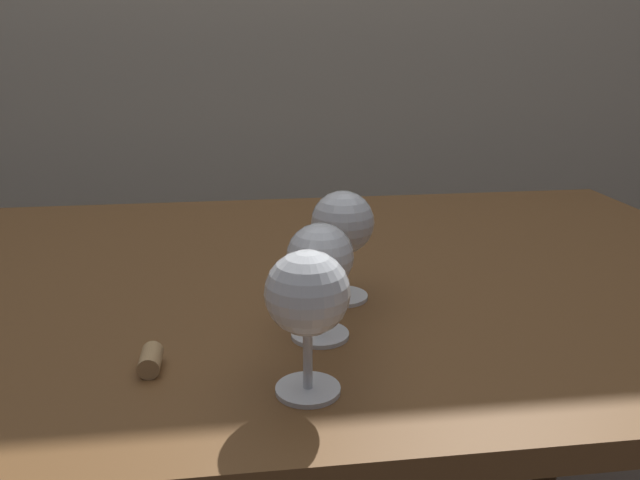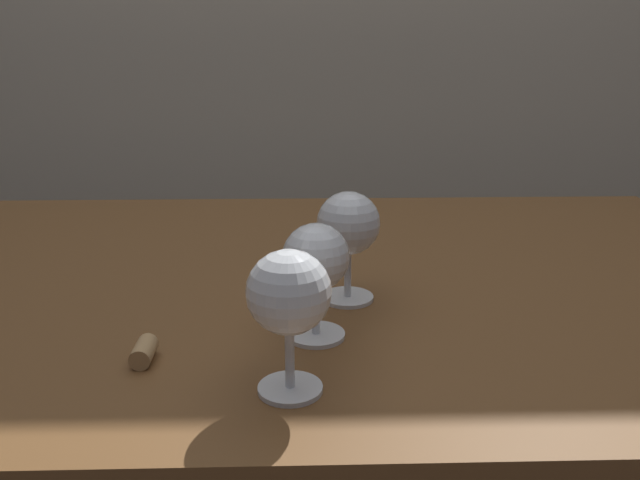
% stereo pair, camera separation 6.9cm
% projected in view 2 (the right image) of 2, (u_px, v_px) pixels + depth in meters
% --- Properties ---
extents(dining_table, '(1.42, 0.88, 0.75)m').
position_uv_depth(dining_table, '(306.00, 327.00, 0.95)').
color(dining_table, brown).
rests_on(dining_table, ground_plane).
extents(wine_glass_port, '(0.08, 0.08, 0.14)m').
position_uv_depth(wine_glass_port, '(294.00, 296.00, 0.58)').
color(wine_glass_port, white).
rests_on(wine_glass_port, dining_table).
extents(wine_glass_cabernet, '(0.07, 0.07, 0.13)m').
position_uv_depth(wine_glass_cabernet, '(320.00, 261.00, 0.69)').
color(wine_glass_cabernet, white).
rests_on(wine_glass_cabernet, dining_table).
extents(wine_glass_merlot, '(0.08, 0.08, 0.14)m').
position_uv_depth(wine_glass_merlot, '(352.00, 226.00, 0.79)').
color(wine_glass_merlot, white).
rests_on(wine_glass_merlot, dining_table).
extents(cork, '(0.02, 0.04, 0.02)m').
position_uv_depth(cork, '(148.00, 352.00, 0.66)').
color(cork, tan).
rests_on(cork, dining_table).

